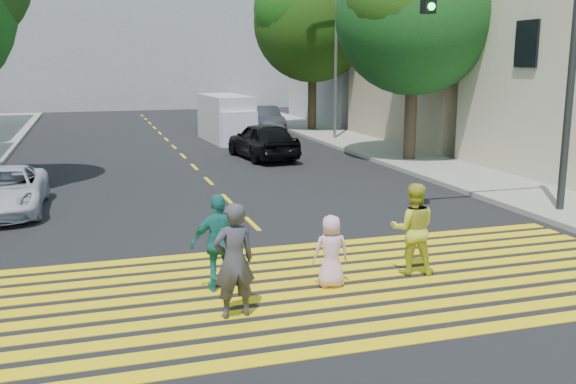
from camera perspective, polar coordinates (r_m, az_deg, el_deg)
name	(u,v)px	position (r m, az deg, el deg)	size (l,w,h in m)	color
ground	(343,313)	(10.52, 4.94, -10.69)	(120.00, 120.00, 0.00)	black
sidewalk_right	(397,155)	(27.21, 9.67, 3.23)	(3.00, 60.00, 0.15)	gray
crosswalk	(316,287)	(11.63, 2.55, -8.40)	(13.40, 5.30, 0.01)	yellow
lane_line	(170,143)	(31.96, -10.45, 4.31)	(0.12, 34.40, 0.01)	yellow
building_right_tan	(483,39)	(33.69, 16.97, 12.90)	(10.00, 10.00, 10.00)	tan
building_right_grey	(385,44)	(43.26, 8.62, 12.88)	(10.00, 10.00, 10.00)	gray
backdrop_block	(130,35)	(57.15, -13.88, 13.36)	(30.00, 8.00, 12.00)	gray
tree_right_near	(415,6)	(25.84, 11.26, 15.89)	(8.02, 8.02, 8.85)	#3A2F1C
tree_right_far	(314,16)	(36.38, 2.31, 15.35)	(7.62, 7.30, 9.37)	#3D2F1D
pedestrian_man	(234,261)	(10.07, -4.83, -6.10)	(0.68, 0.44, 1.85)	#3C3A43
pedestrian_woman	(413,229)	(12.31, 11.04, -3.23)	(0.85, 0.66, 1.75)	gold
pedestrian_child	(331,251)	(11.45, 3.85, -5.29)	(0.64, 0.42, 1.32)	#DFA8C6
pedestrian_extra	(220,243)	(11.25, -6.08, -4.53)	(1.02, 0.42, 1.73)	#1E7574
white_sedan	(4,191)	(18.55, -23.91, 0.11)	(1.98, 4.30, 1.19)	silver
dark_car_near	(263,140)	(26.30, -2.28, 4.61)	(1.80, 4.47, 1.52)	black
silver_car	(217,115)	(38.79, -6.30, 6.78)	(2.04, 5.03, 1.46)	#AEAFB1
dark_car_parked	(264,120)	(35.87, -2.17, 6.45)	(1.55, 4.46, 1.47)	#22242C
white_van	(227,120)	(32.05, -5.43, 6.41)	(2.09, 4.92, 2.27)	#BDBDBD
traffic_signal	(533,52)	(17.17, 20.93, 11.53)	(4.40, 0.38, 6.45)	#29292B
street_lamp	(333,45)	(32.15, 3.99, 12.94)	(1.86, 0.31, 8.22)	slate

